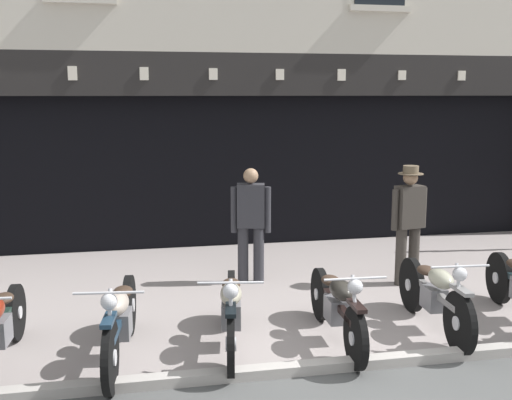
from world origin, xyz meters
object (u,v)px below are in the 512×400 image
motorcycle_left (120,320)px  motorcycle_center_left (231,310)px  motorcycle_center_right (435,294)px  advert_board_near (80,161)px  motorcycle_center (337,305)px  shopkeeper_center (409,219)px  advert_board_far (15,153)px  salesman_left (251,220)px

motorcycle_left → motorcycle_center_left: 1.13m
motorcycle_center_right → advert_board_near: (-4.09, 4.57, 1.10)m
motorcycle_center_left → motorcycle_left: bearing=14.4°
motorcycle_center_left → motorcycle_center: (1.13, -0.07, -0.01)m
motorcycle_center → motorcycle_left: bearing=3.5°
motorcycle_left → shopkeeper_center: 4.34m
motorcycle_center → shopkeeper_center: bearing=-129.5°
motorcycle_center_right → advert_board_far: 6.96m
motorcycle_center → advert_board_far: (-3.92, 4.66, 1.26)m
advert_board_far → motorcycle_left: bearing=-70.5°
shopkeeper_center → advert_board_far: advert_board_far is taller
salesman_left → advert_board_near: (-2.44, 2.34, 0.64)m
salesman_left → advert_board_far: 4.23m
advert_board_near → motorcycle_center_right: bearing=-48.2°
motorcycle_center_right → salesman_left: salesman_left is taller
motorcycle_left → advert_board_near: 4.86m
motorcycle_center → motorcycle_center_right: motorcycle_center_right is taller
motorcycle_center_left → advert_board_near: (-1.78, 4.59, 1.11)m
shopkeeper_center → advert_board_far: 6.30m
motorcycle_center_right → motorcycle_left: bearing=6.0°
motorcycle_center_right → salesman_left: size_ratio=1.21×
motorcycle_center_left → motorcycle_center_right: motorcycle_center_right is taller
motorcycle_center_right → advert_board_near: 6.23m
motorcycle_left → advert_board_near: size_ratio=1.98×
motorcycle_center → motorcycle_center_right: (1.17, 0.09, 0.01)m
motorcycle_left → advert_board_far: size_ratio=2.19×
motorcycle_left → shopkeeper_center: (3.91, 1.83, 0.49)m
motorcycle_center_left → advert_board_far: bearing=-49.1°
motorcycle_center_left → shopkeeper_center: size_ratio=1.18×
motorcycle_center → salesman_left: (-0.48, 2.33, 0.48)m
motorcycle_left → shopkeeper_center: shopkeeper_center is taller
salesman_left → advert_board_far: (-3.44, 2.34, 0.78)m
motorcycle_left → motorcycle_center_left: (1.13, 0.09, -0.01)m
motorcycle_left → motorcycle_center: motorcycle_left is taller
motorcycle_left → shopkeeper_center: size_ratio=1.23×
motorcycle_center_right → shopkeeper_center: bearing=-101.3°
motorcycle_left → motorcycle_center_left: motorcycle_left is taller
advert_board_far → advert_board_near: bearing=0.0°
salesman_left → shopkeeper_center: size_ratio=0.97×
motorcycle_center → advert_board_near: size_ratio=1.91×
shopkeeper_center → advert_board_far: bearing=-38.6°
motorcycle_center → shopkeeper_center: (1.65, 1.80, 0.51)m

